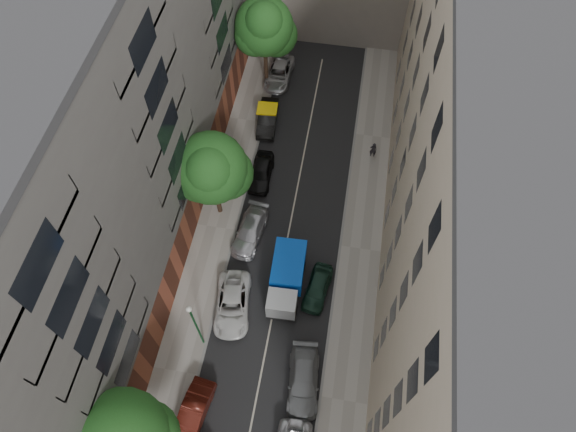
% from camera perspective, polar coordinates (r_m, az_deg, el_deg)
% --- Properties ---
extents(ground, '(120.00, 120.00, 0.00)m').
position_cam_1_polar(ground, '(38.71, -0.06, -2.52)').
color(ground, '#4C4C49').
rests_on(ground, ground).
extents(road_surface, '(8.00, 44.00, 0.02)m').
position_cam_1_polar(road_surface, '(38.70, -0.06, -2.51)').
color(road_surface, black).
rests_on(road_surface, ground).
extents(sidewalk_left, '(3.00, 44.00, 0.15)m').
position_cam_1_polar(sidewalk_left, '(39.48, -7.96, -1.27)').
color(sidewalk_left, gray).
rests_on(sidewalk_left, ground).
extents(sidewalk_right, '(3.00, 44.00, 0.15)m').
position_cam_1_polar(sidewalk_right, '(38.59, 8.03, -3.64)').
color(sidewalk_right, gray).
rests_on(sidewalk_right, ground).
extents(building_left, '(8.00, 44.00, 20.00)m').
position_cam_1_polar(building_left, '(33.35, -19.29, 8.78)').
color(building_left, '#504D4A').
rests_on(building_left, ground).
extents(building_right, '(8.00, 44.00, 20.00)m').
position_cam_1_polar(building_right, '(31.18, 20.31, 3.58)').
color(building_right, tan).
rests_on(building_right, ground).
extents(tarp_truck, '(2.28, 5.37, 2.45)m').
position_cam_1_polar(tarp_truck, '(35.76, -0.15, -6.91)').
color(tarp_truck, black).
rests_on(tarp_truck, ground).
extents(car_left_1, '(2.02, 4.34, 1.38)m').
position_cam_1_polar(car_left_1, '(34.25, -10.49, -20.68)').
color(car_left_1, '#49150E').
rests_on(car_left_1, ground).
extents(car_left_2, '(2.99, 5.27, 1.39)m').
position_cam_1_polar(car_left_2, '(35.92, -6.20, -9.72)').
color(car_left_2, silver).
rests_on(car_left_2, ground).
extents(car_left_3, '(2.42, 4.81, 1.34)m').
position_cam_1_polar(car_left_3, '(38.37, -4.24, -1.67)').
color(car_left_3, '#B2B2B7').
rests_on(car_left_3, ground).
extents(car_left_4, '(1.73, 4.15, 1.40)m').
position_cam_1_polar(car_left_4, '(41.26, -2.99, 4.89)').
color(car_left_4, black).
rests_on(car_left_4, ground).
extents(car_left_5, '(1.83, 4.47, 1.44)m').
position_cam_1_polar(car_left_5, '(44.87, -2.27, 10.84)').
color(car_left_5, black).
rests_on(car_left_5, ground).
extents(car_left_6, '(2.42, 4.89, 1.33)m').
position_cam_1_polar(car_left_6, '(48.77, -0.99, 15.60)').
color(car_left_6, silver).
rests_on(car_left_6, ground).
extents(car_right_1, '(2.41, 4.95, 1.39)m').
position_cam_1_polar(car_right_1, '(34.15, 1.73, -17.86)').
color(car_right_1, slate).
rests_on(car_right_1, ground).
extents(car_right_2, '(2.06, 3.99, 1.30)m').
position_cam_1_polar(car_right_2, '(36.28, 3.30, -7.98)').
color(car_right_2, '#152F23').
rests_on(car_right_2, ground).
extents(tree_mid, '(5.39, 5.13, 8.14)m').
position_cam_1_polar(tree_mid, '(35.72, -8.40, 4.99)').
color(tree_mid, '#382619').
rests_on(tree_mid, sidewalk_left).
extents(tree_far, '(5.12, 4.83, 8.91)m').
position_cam_1_polar(tree_far, '(44.53, -2.57, 20.03)').
color(tree_far, '#382619').
rests_on(tree_far, sidewalk_left).
extents(lamp_post, '(0.36, 0.36, 6.17)m').
position_cam_1_polar(lamp_post, '(32.27, -10.32, -11.55)').
color(lamp_post, '#195A2A').
rests_on(lamp_post, sidewalk_left).
extents(pedestrian, '(0.58, 0.39, 1.56)m').
position_cam_1_polar(pedestrian, '(42.87, 9.45, 7.27)').
color(pedestrian, black).
rests_on(pedestrian, sidewalk_right).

